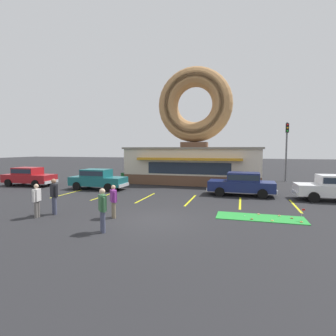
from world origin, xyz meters
name	(u,v)px	position (x,y,z in m)	size (l,w,h in m)	color
ground_plane	(152,220)	(0.00, 0.00, 0.00)	(160.00, 160.00, 0.00)	#232326
donut_shop_building	(194,143)	(-0.58, 13.94, 3.74)	(12.30, 6.75, 10.96)	brown
putting_mat	(260,218)	(4.71, 1.71, 0.01)	(3.98, 1.42, 0.03)	green
mini_donut_near_left	(272,221)	(5.19, 1.23, 0.05)	(0.13, 0.13, 0.04)	#E5C666
mini_donut_near_right	(292,218)	(6.09, 1.90, 0.05)	(0.13, 0.13, 0.04)	brown
mini_donut_mid_left	(259,214)	(4.68, 2.25, 0.05)	(0.13, 0.13, 0.04)	#E5C666
mini_donut_mid_centre	(279,216)	(5.60, 2.22, 0.05)	(0.13, 0.13, 0.04)	#E5C666
mini_donut_mid_right	(252,219)	(4.32, 1.25, 0.05)	(0.13, 0.13, 0.04)	brown
mini_donut_far_left	(301,222)	(6.38, 1.33, 0.05)	(0.13, 0.13, 0.04)	#D17F47
golf_ball	(245,216)	(4.02, 1.73, 0.05)	(0.04, 0.04, 0.04)	white
putting_flag_pin	(303,212)	(6.48, 1.63, 0.44)	(0.13, 0.01, 0.55)	silver
car_navy	(242,183)	(3.88, 7.62, 0.87)	(4.61, 2.08, 1.60)	navy
car_teal	(98,178)	(-7.19, 7.41, 0.87)	(4.58, 2.01, 1.60)	#196066
car_red	(29,176)	(-14.06, 7.57, 0.87)	(4.61, 2.08, 1.60)	maroon
car_white	(335,187)	(9.42, 7.27, 0.87)	(4.62, 2.11, 1.60)	silver
pedestrian_blue_sweater_man	(54,194)	(-5.01, -0.28, 0.98)	(0.53, 0.40, 1.76)	#474C66
pedestrian_hooded_kid	(103,208)	(-1.29, -2.12, 0.95)	(0.43, 0.46, 1.71)	#474C66
pedestrian_leather_jacket_man	(37,199)	(-5.37, -1.02, 0.87)	(0.32, 0.58, 1.59)	slate
pedestrian_clipboard_woman	(113,200)	(-1.88, -0.10, 0.84)	(0.43, 0.47, 1.54)	#7F7056
trash_bin	(124,178)	(-6.78, 11.33, 0.50)	(0.57, 0.57, 0.97)	#1E662D
traffic_light_pole	(287,144)	(8.04, 16.98, 3.71)	(0.28, 0.47, 5.80)	#595B60
parking_stripe_far_left	(68,194)	(-8.21, 5.00, 0.00)	(0.12, 3.60, 0.01)	yellow
parking_stripe_left	(105,196)	(-5.21, 5.00, 0.00)	(0.12, 3.60, 0.01)	yellow
parking_stripe_mid_left	(146,198)	(-2.21, 5.00, 0.00)	(0.12, 3.60, 0.01)	yellow
parking_stripe_centre	(191,200)	(0.79, 5.00, 0.00)	(0.12, 3.60, 0.01)	yellow
parking_stripe_mid_right	(240,203)	(3.79, 5.00, 0.00)	(0.12, 3.60, 0.01)	yellow
parking_stripe_right	(295,206)	(6.79, 5.00, 0.00)	(0.12, 3.60, 0.01)	yellow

